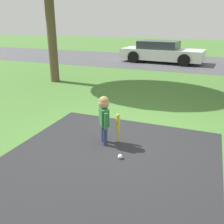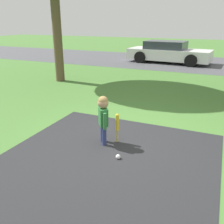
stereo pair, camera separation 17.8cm
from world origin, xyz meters
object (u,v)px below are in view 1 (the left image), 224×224
object	(u,v)px
child	(104,114)
baseball_bat	(118,124)
parked_car	(161,52)
sports_ball	(120,157)

from	to	relation	value
child	baseball_bat	world-z (taller)	child
parked_car	baseball_bat	bearing A→B (deg)	-79.03
baseball_bat	child	bearing A→B (deg)	-145.44
child	sports_ball	size ratio (longest dim) A/B	11.65
sports_ball	parked_car	xyz separation A→B (m)	(-1.42, 10.61, 0.52)
child	parked_car	xyz separation A→B (m)	(-0.95, 10.19, -0.05)
sports_ball	parked_car	size ratio (longest dim) A/B	0.02
child	sports_ball	distance (m)	0.85
baseball_bat	parked_car	distance (m)	10.11
sports_ball	parked_car	world-z (taller)	parked_car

